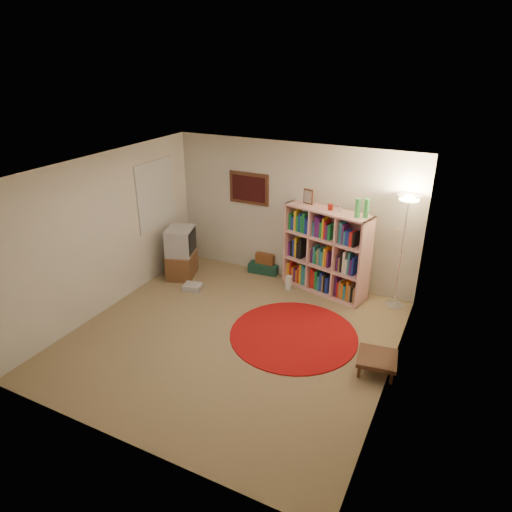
{
  "coord_description": "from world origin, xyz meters",
  "views": [
    {
      "loc": [
        2.83,
        -4.92,
        3.87
      ],
      "look_at": [
        0.1,
        0.6,
        1.1
      ],
      "focal_mm": 32.0,
      "sensor_mm": 36.0,
      "label": 1
    }
  ],
  "objects": [
    {
      "name": "room",
      "position": [
        -0.05,
        0.05,
        1.26
      ],
      "size": [
        4.54,
        4.54,
        2.54
      ],
      "color": "#8B7551",
      "rests_on": "ground"
    },
    {
      "name": "floor_lamp",
      "position": [
        1.97,
        2.0,
        1.58
      ],
      "size": [
        0.38,
        0.38,
        1.91
      ],
      "rotation": [
        0.0,
        0.0,
        0.04
      ],
      "color": "white",
      "rests_on": "ground"
    },
    {
      "name": "suitcase",
      "position": [
        -0.52,
        2.23,
        0.09
      ],
      "size": [
        0.59,
        0.41,
        0.18
      ],
      "rotation": [
        0.0,
        0.0,
        0.09
      ],
      "color": "#153B2F",
      "rests_on": "ground"
    },
    {
      "name": "wicker_basket",
      "position": [
        -0.5,
        2.26,
        0.28
      ],
      "size": [
        0.37,
        0.27,
        0.2
      ],
      "rotation": [
        0.0,
        0.0,
        0.03
      ],
      "color": "brown",
      "rests_on": "suitcase"
    },
    {
      "name": "side_table",
      "position": [
        2.09,
        0.17,
        0.19
      ],
      "size": [
        0.57,
        0.57,
        0.23
      ],
      "rotation": [
        0.0,
        0.0,
        0.14
      ],
      "color": "#432417",
      "rests_on": "ground"
    },
    {
      "name": "red_rug",
      "position": [
        0.8,
        0.45,
        0.01
      ],
      "size": [
        1.91,
        1.91,
        0.02
      ],
      "color": "#950A0C",
      "rests_on": "ground"
    },
    {
      "name": "bookshelf",
      "position": [
        0.73,
        2.0,
        0.73
      ],
      "size": [
        1.56,
        0.79,
        1.81
      ],
      "rotation": [
        0.0,
        0.0,
        -0.25
      ],
      "color": "#FFB0AA",
      "rests_on": "ground"
    },
    {
      "name": "dvd_box",
      "position": [
        -1.35,
        0.99,
        0.05
      ],
      "size": [
        0.35,
        0.32,
        0.1
      ],
      "rotation": [
        0.0,
        0.0,
        0.23
      ],
      "color": "#B8B7BC",
      "rests_on": "ground"
    },
    {
      "name": "floor_fan",
      "position": [
        1.29,
        2.02,
        0.2
      ],
      "size": [
        0.35,
        0.23,
        0.39
      ],
      "rotation": [
        0.0,
        0.0,
        -0.36
      ],
      "color": "black",
      "rests_on": "ground"
    },
    {
      "name": "tv_stand",
      "position": [
        -1.83,
        1.38,
        0.46
      ],
      "size": [
        0.64,
        0.76,
        0.95
      ],
      "rotation": [
        0.0,
        0.0,
        0.33
      ],
      "color": "brown",
      "rests_on": "ground"
    },
    {
      "name": "paper_towel",
      "position": [
        0.17,
        1.78,
        0.12
      ],
      "size": [
        0.15,
        0.15,
        0.25
      ],
      "rotation": [
        0.0,
        0.0,
        -0.3
      ],
      "color": "white",
      "rests_on": "ground"
    }
  ]
}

